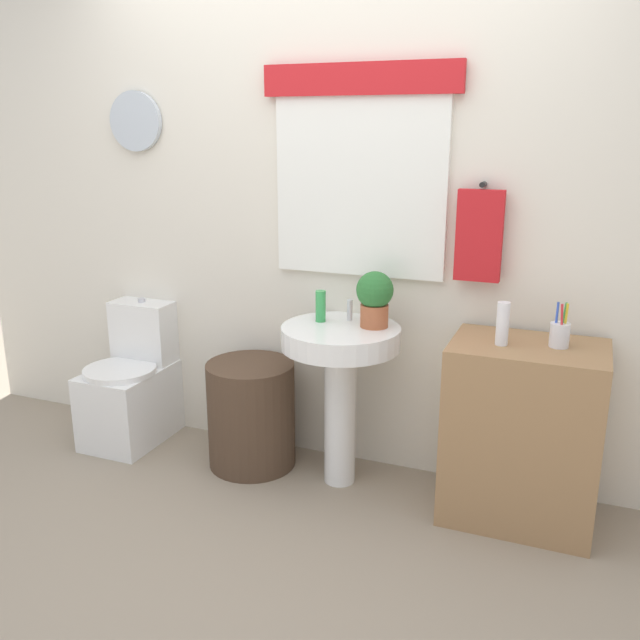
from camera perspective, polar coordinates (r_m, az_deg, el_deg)
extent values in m
plane|color=gray|center=(2.84, -8.05, -20.29)|extent=(8.00, 8.00, 0.00)
cube|color=silver|center=(3.35, 0.98, 9.61)|extent=(4.40, 0.10, 2.60)
cube|color=white|center=(3.23, 3.32, 11.04)|extent=(0.83, 0.03, 0.83)
cube|color=red|center=(3.21, 3.37, 19.50)|extent=(0.93, 0.04, 0.14)
cylinder|color=silver|center=(3.78, -15.16, 15.75)|extent=(0.30, 0.03, 0.30)
cylinder|color=black|center=(3.08, 13.48, 10.97)|extent=(0.02, 0.06, 0.02)
cube|color=red|center=(3.08, 13.16, 6.87)|extent=(0.20, 0.05, 0.40)
cube|color=white|center=(3.89, -15.60, -6.84)|extent=(0.36, 0.50, 0.41)
cylinder|color=white|center=(3.77, -16.40, -4.08)|extent=(0.38, 0.38, 0.03)
cube|color=white|center=(3.89, -14.51, -0.92)|extent=(0.34, 0.18, 0.34)
cylinder|color=silver|center=(3.84, -14.69, 1.62)|extent=(0.04, 0.04, 0.02)
cylinder|color=#4C3828|center=(3.48, -5.76, -7.85)|extent=(0.44, 0.44, 0.54)
cylinder|color=white|center=(3.27, 1.69, -8.00)|extent=(0.15, 0.15, 0.68)
cylinder|color=white|center=(3.14, 1.75, -1.45)|extent=(0.55, 0.55, 0.10)
cylinder|color=silver|center=(3.22, 2.50, 0.85)|extent=(0.03, 0.03, 0.10)
cube|color=#9E754C|center=(3.09, 16.53, -9.05)|extent=(0.63, 0.44, 0.80)
cylinder|color=green|center=(3.19, 0.05, 1.17)|extent=(0.05, 0.05, 0.15)
cylinder|color=#AD5B38|center=(3.12, 4.56, 0.37)|extent=(0.13, 0.13, 0.10)
sphere|color=#2D7033|center=(3.09, 4.61, 2.52)|extent=(0.17, 0.17, 0.17)
cylinder|color=white|center=(2.90, 15.03, -0.30)|extent=(0.05, 0.05, 0.18)
cylinder|color=silver|center=(2.95, 19.39, -1.19)|extent=(0.08, 0.08, 0.10)
cylinder|color=yellow|center=(2.94, 19.81, -0.36)|extent=(0.02, 0.03, 0.18)
cylinder|color=green|center=(2.95, 19.61, -0.28)|extent=(0.03, 0.02, 0.18)
cylinder|color=blue|center=(2.94, 19.13, -0.31)|extent=(0.01, 0.04, 0.18)
cylinder|color=red|center=(2.92, 19.56, -0.45)|extent=(0.02, 0.01, 0.18)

